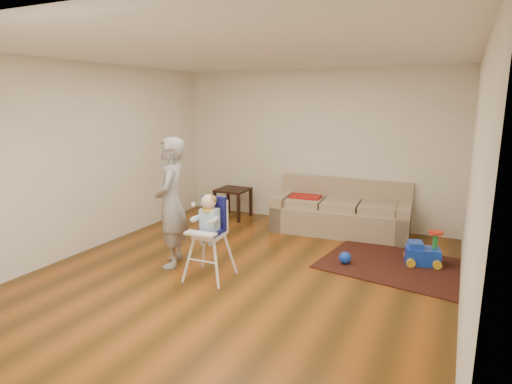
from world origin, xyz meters
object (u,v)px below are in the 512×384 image
at_px(ride_on_toy, 423,247).
at_px(side_table, 233,203).
at_px(toy_ball, 345,258).
at_px(high_chair, 209,238).
at_px(sofa, 341,207).
at_px(adult, 171,203).

bearing_deg(ride_on_toy, side_table, 150.33).
bearing_deg(toy_ball, high_chair, -140.56).
bearing_deg(side_table, toy_ball, -29.39).
xyz_separation_m(ride_on_toy, toy_ball, (-0.94, -0.44, -0.15)).
bearing_deg(toy_ball, ride_on_toy, 24.98).
relative_size(sofa, side_table, 4.09).
distance_m(sofa, high_chair, 2.73).
bearing_deg(side_table, adult, -80.50).
distance_m(sofa, adult, 2.94).
relative_size(sofa, adult, 1.32).
relative_size(toy_ball, high_chair, 0.15).
height_order(sofa, ride_on_toy, sofa).
bearing_deg(high_chair, sofa, 66.10).
relative_size(sofa, high_chair, 2.11).
relative_size(high_chair, adult, 0.63).
xyz_separation_m(side_table, ride_on_toy, (3.43, -0.97, -0.03)).
height_order(sofa, side_table, sofa).
bearing_deg(sofa, toy_ball, -76.33).
xyz_separation_m(sofa, adult, (-1.65, -2.39, 0.43)).
bearing_deg(side_table, ride_on_toy, -15.73).
bearing_deg(side_table, high_chair, -67.09).
bearing_deg(toy_ball, side_table, 150.61).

